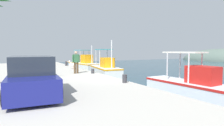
# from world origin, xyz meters

# --- Properties ---
(quay_pier) EXTENTS (36.00, 10.00, 0.80)m
(quay_pier) POSITION_xyz_m (0.00, -5.00, 0.40)
(quay_pier) COLOR #BCB7AD
(quay_pier) RESTS_ON ground
(distant_hill_nearest) EXTENTS (22.79, 9.17, 5.99)m
(distant_hill_nearest) POSITION_xyz_m (-15.74, 38.60, 0.00)
(distant_hill_nearest) COLOR #596B60
(distant_hill_nearest) RESTS_ON ground
(fishing_boat_nearest) EXTENTS (6.22, 2.76, 3.22)m
(fishing_boat_nearest) POSITION_xyz_m (-12.89, 2.69, 0.68)
(fishing_boat_nearest) COLOR white
(fishing_boat_nearest) RESTS_ON ground
(fishing_boat_second) EXTENTS (5.40, 2.47, 3.50)m
(fishing_boat_second) POSITION_xyz_m (-5.13, 2.18, 0.69)
(fishing_boat_second) COLOR white
(fishing_boat_second) RESTS_ON ground
(fishing_boat_third) EXTENTS (5.63, 1.96, 3.39)m
(fishing_boat_third) POSITION_xyz_m (4.59, 2.87, 0.63)
(fishing_boat_third) COLOR white
(fishing_boat_third) RESTS_ON ground
(pelican) EXTENTS (0.51, 0.97, 0.82)m
(pelican) POSITION_xyz_m (-6.33, -0.79, 1.20)
(pelican) COLOR tan
(pelican) RESTS_ON quay_pier
(fisherman_standing) EXTENTS (0.25, 0.59, 1.72)m
(fisherman_standing) POSITION_xyz_m (-2.51, -1.59, 1.75)
(fisherman_standing) COLOR #4C3823
(fisherman_standing) RESTS_ON quay_pier
(parked_car) EXTENTS (4.20, 2.08, 1.57)m
(parked_car) POSITION_xyz_m (3.63, -5.25, 1.52)
(parked_car) COLOR black
(parked_car) RESTS_ON quay_pier
(mooring_bollard_nearest) EXTENTS (0.27, 0.27, 0.51)m
(mooring_bollard_nearest) POSITION_xyz_m (-10.16, -0.45, 1.05)
(mooring_bollard_nearest) COLOR #333338
(mooring_bollard_nearest) RESTS_ON quay_pier
(mooring_bollard_second) EXTENTS (0.25, 0.25, 0.36)m
(mooring_bollard_second) POSITION_xyz_m (-1.93, -0.45, 0.98)
(mooring_bollard_second) COLOR #333338
(mooring_bollard_second) RESTS_ON quay_pier
(mooring_bollard_third) EXTENTS (0.26, 0.26, 0.46)m
(mooring_bollard_third) POSITION_xyz_m (2.82, -0.45, 1.03)
(mooring_bollard_third) COLOR #333338
(mooring_bollard_third) RESTS_ON quay_pier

